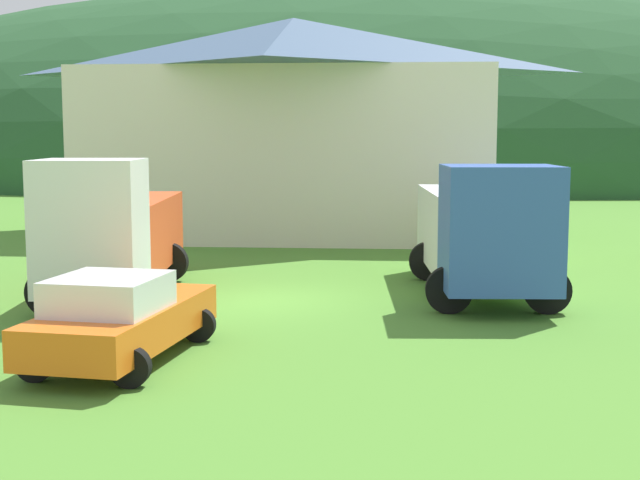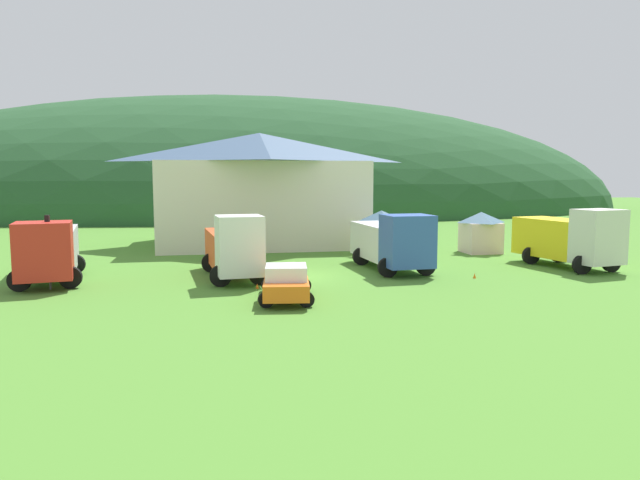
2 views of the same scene
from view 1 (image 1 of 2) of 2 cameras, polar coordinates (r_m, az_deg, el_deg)
name	(u,v)px [view 1 (image 1 of 2)]	position (r m, az deg, el deg)	size (l,w,h in m)	color
ground_plane	(268,301)	(22.12, -3.37, -3.95)	(200.00, 200.00, 0.00)	#4C842D
forested_hill_backdrop	(360,177)	(85.40, 2.60, 4.13)	(127.03, 60.00, 35.60)	#234C28
depot_building	(294,122)	(37.85, -1.70, 7.64)	(17.03, 12.82, 9.00)	silver
play_shed_cream	(501,211)	(29.54, 11.67, 1.85)	(2.72, 2.53, 3.16)	beige
heavy_rig_white	(113,231)	(22.81, -13.27, 0.60)	(3.52, 7.91, 3.59)	white
box_truck_blue	(483,228)	(22.94, 10.51, 0.75)	(3.66, 7.80, 3.44)	#3356AD
service_pickup_orange	(120,317)	(16.52, -12.83, -4.92)	(2.81, 5.04, 1.66)	orange
traffic_cone_mid_row	(114,326)	(19.76, -13.19, -5.44)	(0.36, 0.36, 0.53)	orange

